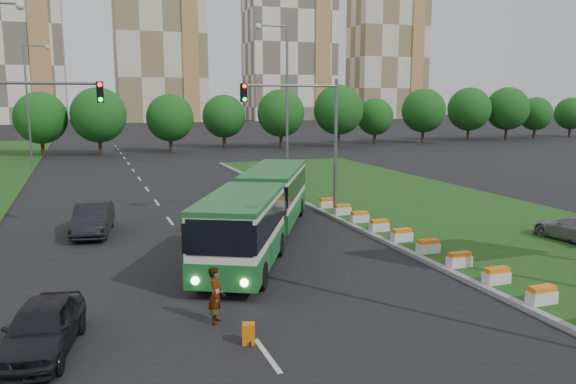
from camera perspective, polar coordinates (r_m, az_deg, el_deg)
name	(u,v)px	position (r m, az deg, el deg)	size (l,w,h in m)	color
ground	(293,278)	(22.13, 0.50, -8.71)	(360.00, 360.00, 0.00)	black
grass_median	(449,213)	(35.05, 16.01, -2.10)	(14.00, 60.00, 0.15)	#1E4714
median_kerb	(344,222)	(31.52, 5.71, -3.03)	(0.30, 60.00, 0.18)	gray
lane_markings	(153,198)	(40.51, -13.54, -0.56)	(0.20, 100.00, 0.01)	#BABAB2
flower_planters	(414,240)	(26.57, 12.73, -4.81)	(1.10, 20.30, 0.60)	silver
traffic_mast_median	(310,126)	(32.11, 2.25, 6.72)	(5.76, 0.32, 8.00)	slate
traffic_mast_left	(14,133)	(28.87, -26.10, 5.44)	(5.76, 0.32, 8.00)	slate
street_lamps	(172,116)	(30.01, -11.75, 7.57)	(36.00, 60.00, 12.00)	slate
tree_line	(219,116)	(76.71, -7.01, 7.68)	(120.00, 8.00, 9.00)	#165115
apartment_tower_cwest	(5,24)	(171.65, -26.78, 14.95)	(28.00, 15.00, 52.00)	#EEE7CF
apartment_tower_ceast	(159,34)	(172.09, -12.94, 15.36)	(25.00, 15.00, 50.00)	beige
apartment_tower_east	(289,44)	(181.53, 0.14, 14.81)	(27.00, 15.00, 47.00)	#EEE7CF
midrise_east	(387,58)	(196.07, 10.05, 13.25)	(24.00, 14.00, 40.00)	beige
articulated_bus	(254,208)	(27.08, -3.44, -1.66)	(2.59, 16.63, 2.74)	silver
car_left_near	(42,328)	(17.17, -23.71, -12.49)	(1.72, 4.28, 1.46)	black
car_left_far	(93,219)	(30.53, -19.21, -2.58)	(1.69, 4.84, 1.60)	black
pedestrian	(216,295)	(17.81, -7.37, -10.35)	(0.65, 0.43, 1.80)	gray
shopping_trolley	(249,334)	(16.51, -4.02, -14.17)	(0.36, 0.38, 0.61)	orange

